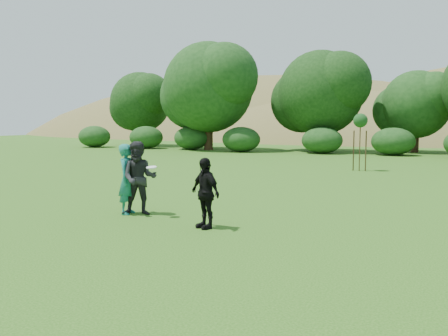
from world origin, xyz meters
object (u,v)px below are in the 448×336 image
object	(u,v)px
player_grey	(139,178)
player_black	(205,193)
sapling	(360,122)
player_teal	(128,179)

from	to	relation	value
player_grey	player_black	distance (m)	2.46
player_grey	sapling	distance (m)	14.68
sapling	player_grey	bearing A→B (deg)	-102.31
player_black	player_teal	bearing A→B (deg)	-168.15
player_grey	sapling	size ratio (longest dim) A/B	0.69
player_black	player_grey	bearing A→B (deg)	-170.92
player_teal	player_black	xyz separation A→B (m)	(2.71, -0.68, -0.11)
player_grey	player_black	size ratio (longest dim) A/B	1.18
player_teal	player_black	size ratio (longest dim) A/B	1.14
player_black	sapling	size ratio (longest dim) A/B	0.58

